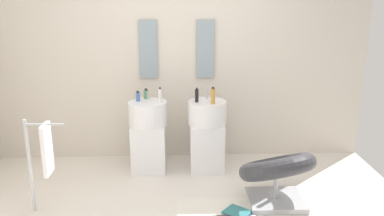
{
  "coord_description": "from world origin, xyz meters",
  "views": [
    {
      "loc": [
        0.01,
        -3.41,
        2.08
      ],
      "look_at": [
        0.15,
        0.55,
        0.95
      ],
      "focal_mm": 37.82,
      "sensor_mm": 36.0,
      "label": 1
    }
  ],
  "objects_px": {
    "soap_bottle_green": "(146,94)",
    "pedestal_sink_right": "(207,134)",
    "lounge_chair": "(277,172)",
    "soap_bottle_blue": "(138,97)",
    "soap_bottle_amber": "(213,96)",
    "towel_rack": "(44,151)",
    "magazine_teal": "(237,212)",
    "soap_bottle_black": "(197,96)",
    "soap_bottle_white": "(160,95)",
    "pedestal_sink_left": "(148,134)"
  },
  "relations": [
    {
      "from": "pedestal_sink_left",
      "to": "towel_rack",
      "type": "distance_m",
      "value": 1.33
    },
    {
      "from": "soap_bottle_black",
      "to": "towel_rack",
      "type": "bearing_deg",
      "value": -148.66
    },
    {
      "from": "magazine_teal",
      "to": "soap_bottle_amber",
      "type": "height_order",
      "value": "soap_bottle_amber"
    },
    {
      "from": "pedestal_sink_left",
      "to": "soap_bottle_amber",
      "type": "relative_size",
      "value": 4.83
    },
    {
      "from": "pedestal_sink_right",
      "to": "lounge_chair",
      "type": "xyz_separation_m",
      "value": [
        0.65,
        -0.87,
        -0.1
      ]
    },
    {
      "from": "soap_bottle_black",
      "to": "soap_bottle_white",
      "type": "xyz_separation_m",
      "value": [
        -0.43,
        0.01,
        0.0
      ]
    },
    {
      "from": "towel_rack",
      "to": "magazine_teal",
      "type": "relative_size",
      "value": 3.92
    },
    {
      "from": "soap_bottle_white",
      "to": "pedestal_sink_right",
      "type": "bearing_deg",
      "value": 1.32
    },
    {
      "from": "soap_bottle_amber",
      "to": "soap_bottle_black",
      "type": "xyz_separation_m",
      "value": [
        -0.18,
        0.09,
        -0.01
      ]
    },
    {
      "from": "lounge_chair",
      "to": "towel_rack",
      "type": "xyz_separation_m",
      "value": [
        -2.27,
        -0.07,
        0.28
      ]
    },
    {
      "from": "soap_bottle_black",
      "to": "soap_bottle_white",
      "type": "relative_size",
      "value": 0.97
    },
    {
      "from": "soap_bottle_amber",
      "to": "soap_bottle_black",
      "type": "relative_size",
      "value": 1.16
    },
    {
      "from": "pedestal_sink_left",
      "to": "soap_bottle_black",
      "type": "relative_size",
      "value": 5.62
    },
    {
      "from": "soap_bottle_green",
      "to": "lounge_chair",
      "type": "bearing_deg",
      "value": -36.66
    },
    {
      "from": "towel_rack",
      "to": "soap_bottle_green",
      "type": "bearing_deg",
      "value": 50.56
    },
    {
      "from": "soap_bottle_white",
      "to": "soap_bottle_amber",
      "type": "bearing_deg",
      "value": -9.35
    },
    {
      "from": "soap_bottle_black",
      "to": "soap_bottle_white",
      "type": "height_order",
      "value": "soap_bottle_white"
    },
    {
      "from": "pedestal_sink_right",
      "to": "soap_bottle_amber",
      "type": "xyz_separation_m",
      "value": [
        0.06,
        -0.11,
        0.5
      ]
    },
    {
      "from": "soap_bottle_blue",
      "to": "soap_bottle_black",
      "type": "distance_m",
      "value": 0.69
    },
    {
      "from": "lounge_chair",
      "to": "magazine_teal",
      "type": "xyz_separation_m",
      "value": [
        -0.42,
        -0.21,
        -0.33
      ]
    },
    {
      "from": "towel_rack",
      "to": "soap_bottle_amber",
      "type": "bearing_deg",
      "value": 26.21
    },
    {
      "from": "soap_bottle_amber",
      "to": "towel_rack",
      "type": "bearing_deg",
      "value": -153.79
    },
    {
      "from": "pedestal_sink_left",
      "to": "soap_bottle_blue",
      "type": "distance_m",
      "value": 0.47
    },
    {
      "from": "soap_bottle_green",
      "to": "soap_bottle_amber",
      "type": "height_order",
      "value": "soap_bottle_amber"
    },
    {
      "from": "pedestal_sink_right",
      "to": "towel_rack",
      "type": "distance_m",
      "value": 1.88
    },
    {
      "from": "soap_bottle_blue",
      "to": "pedestal_sink_left",
      "type": "bearing_deg",
      "value": -20.21
    },
    {
      "from": "pedestal_sink_left",
      "to": "soap_bottle_black",
      "type": "distance_m",
      "value": 0.75
    },
    {
      "from": "magazine_teal",
      "to": "soap_bottle_black",
      "type": "relative_size",
      "value": 1.43
    },
    {
      "from": "soap_bottle_black",
      "to": "soap_bottle_white",
      "type": "distance_m",
      "value": 0.43
    },
    {
      "from": "magazine_teal",
      "to": "soap_bottle_black",
      "type": "height_order",
      "value": "soap_bottle_black"
    },
    {
      "from": "pedestal_sink_left",
      "to": "soap_bottle_amber",
      "type": "height_order",
      "value": "soap_bottle_amber"
    },
    {
      "from": "pedestal_sink_right",
      "to": "soap_bottle_blue",
      "type": "distance_m",
      "value": 0.93
    },
    {
      "from": "soap_bottle_black",
      "to": "pedestal_sink_right",
      "type": "bearing_deg",
      "value": 12.39
    },
    {
      "from": "magazine_teal",
      "to": "soap_bottle_blue",
      "type": "bearing_deg",
      "value": 172.6
    },
    {
      "from": "soap_bottle_green",
      "to": "pedestal_sink_right",
      "type": "bearing_deg",
      "value": -11.68
    },
    {
      "from": "lounge_chair",
      "to": "soap_bottle_black",
      "type": "bearing_deg",
      "value": 132.42
    },
    {
      "from": "pedestal_sink_right",
      "to": "soap_bottle_green",
      "type": "distance_m",
      "value": 0.87
    },
    {
      "from": "soap_bottle_blue",
      "to": "soap_bottle_black",
      "type": "relative_size",
      "value": 0.72
    },
    {
      "from": "soap_bottle_amber",
      "to": "soap_bottle_green",
      "type": "bearing_deg",
      "value": 161.42
    },
    {
      "from": "towel_rack",
      "to": "soap_bottle_white",
      "type": "relative_size",
      "value": 5.42
    },
    {
      "from": "lounge_chair",
      "to": "soap_bottle_blue",
      "type": "distance_m",
      "value": 1.81
    },
    {
      "from": "soap_bottle_black",
      "to": "soap_bottle_white",
      "type": "bearing_deg",
      "value": 178.01
    },
    {
      "from": "soap_bottle_green",
      "to": "soap_bottle_white",
      "type": "xyz_separation_m",
      "value": [
        0.17,
        -0.16,
        0.03
      ]
    },
    {
      "from": "magazine_teal",
      "to": "soap_bottle_blue",
      "type": "height_order",
      "value": "soap_bottle_blue"
    },
    {
      "from": "pedestal_sink_right",
      "to": "soap_bottle_green",
      "type": "height_order",
      "value": "soap_bottle_green"
    },
    {
      "from": "soap_bottle_amber",
      "to": "soap_bottle_blue",
      "type": "xyz_separation_m",
      "value": [
        -0.87,
        0.15,
        -0.04
      ]
    },
    {
      "from": "magazine_teal",
      "to": "soap_bottle_green",
      "type": "relative_size",
      "value": 1.96
    },
    {
      "from": "soap_bottle_white",
      "to": "magazine_teal",
      "type": "bearing_deg",
      "value": -54.09
    },
    {
      "from": "magazine_teal",
      "to": "pedestal_sink_right",
      "type": "bearing_deg",
      "value": 141.56
    },
    {
      "from": "magazine_teal",
      "to": "soap_bottle_white",
      "type": "xyz_separation_m",
      "value": [
        -0.78,
        1.07,
        0.92
      ]
    }
  ]
}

